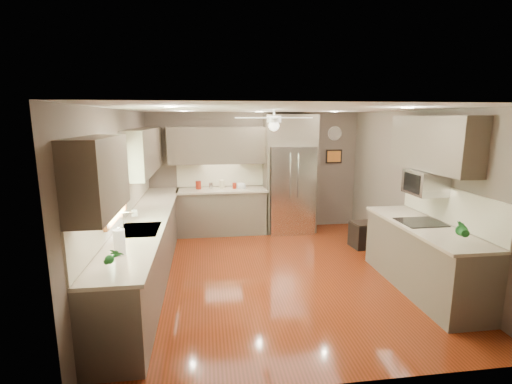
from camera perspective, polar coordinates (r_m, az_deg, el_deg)
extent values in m
plane|color=#511F0A|center=(5.93, 3.10, -12.32)|extent=(5.00, 5.00, 0.00)
plane|color=white|center=(5.44, 3.39, 12.60)|extent=(5.00, 5.00, 0.00)
plane|color=brown|center=(7.98, -0.19, 3.19)|extent=(4.50, 0.00, 4.50)
plane|color=brown|center=(3.22, 11.85, -9.36)|extent=(4.50, 0.00, 4.50)
plane|color=brown|center=(5.58, -20.08, -1.02)|extent=(0.00, 5.00, 5.00)
plane|color=brown|center=(6.37, 23.53, 0.18)|extent=(0.00, 5.00, 5.00)
cylinder|color=maroon|center=(7.71, -8.86, 1.04)|extent=(0.13, 0.13, 0.18)
cylinder|color=silver|center=(7.69, -6.95, 0.99)|extent=(0.08, 0.08, 0.12)
cylinder|color=#BFB38F|center=(7.71, -5.25, 1.20)|extent=(0.12, 0.12, 0.18)
cylinder|color=maroon|center=(7.69, -3.35, 0.98)|extent=(0.11, 0.11, 0.12)
imported|color=white|center=(5.66, -18.16, -3.04)|extent=(0.09, 0.10, 0.18)
imported|color=#18541D|center=(3.83, -21.05, -9.25)|extent=(0.17, 0.13, 0.28)
imported|color=#18541D|center=(4.96, 29.25, -5.11)|extent=(0.21, 0.18, 0.31)
imported|color=#BFB38F|center=(7.68, -2.28, 0.70)|extent=(0.24, 0.24, 0.05)
cube|color=brown|center=(5.88, -16.36, -8.28)|extent=(0.60, 4.70, 0.90)
cube|color=#B9A995|center=(5.74, -16.47, -3.85)|extent=(0.65, 4.70, 0.04)
cube|color=beige|center=(5.73, -19.64, -1.19)|extent=(0.02, 4.70, 0.50)
cube|color=brown|center=(7.78, -5.20, -3.07)|extent=(1.85, 0.60, 0.90)
cube|color=#B9A995|center=(7.66, -5.25, 0.30)|extent=(1.85, 0.65, 0.04)
cube|color=beige|center=(7.92, -5.39, 2.71)|extent=(1.85, 0.02, 0.50)
cube|color=brown|center=(3.91, -23.12, 2.32)|extent=(0.33, 1.20, 0.75)
cube|color=brown|center=(6.74, -16.74, 6.14)|extent=(0.33, 2.40, 0.75)
cube|color=brown|center=(7.69, -5.43, 7.15)|extent=(2.15, 0.33, 0.75)
cube|color=brown|center=(5.73, 25.56, 6.76)|extent=(0.33, 1.70, 0.75)
cube|color=#BFF2B2|center=(5.04, -21.31, 1.12)|extent=(0.01, 1.00, 0.80)
cube|color=#9A562A|center=(4.99, -21.39, 5.99)|extent=(0.05, 1.12, 0.06)
cube|color=#9A562A|center=(5.13, -20.70, -3.61)|extent=(0.05, 1.12, 0.06)
cube|color=#9A562A|center=(4.53, -22.52, -0.05)|extent=(0.05, 0.06, 0.80)
cube|color=#9A562A|center=(5.55, -19.82, 2.08)|extent=(0.05, 0.06, 0.80)
cube|color=silver|center=(5.12, -17.48, -5.68)|extent=(0.50, 0.70, 0.03)
cube|color=#262626|center=(5.13, -17.46, -6.05)|extent=(0.44, 0.62, 0.05)
cylinder|color=silver|center=(5.13, -19.77, -4.36)|extent=(0.02, 0.02, 0.24)
cylinder|color=silver|center=(5.08, -19.20, -3.05)|extent=(0.16, 0.02, 0.02)
cube|color=silver|center=(7.81, 5.26, 0.44)|extent=(0.92, 0.72, 1.82)
cube|color=black|center=(7.54, 5.81, -1.94)|extent=(0.88, 0.02, 0.02)
cube|color=black|center=(7.42, 5.91, 2.52)|extent=(0.01, 0.02, 1.00)
cylinder|color=silver|center=(7.37, 5.37, 2.47)|extent=(0.02, 0.02, 0.90)
cylinder|color=silver|center=(7.41, 6.57, 2.49)|extent=(0.02, 0.02, 0.90)
cube|color=brown|center=(7.74, 5.33, 9.47)|extent=(1.04, 0.60, 0.63)
cube|color=brown|center=(7.77, 1.57, 0.43)|extent=(0.06, 0.60, 1.82)
cube|color=brown|center=(8.00, 8.66, 0.61)|extent=(0.06, 0.60, 1.82)
cube|color=brown|center=(5.75, 24.23, -9.29)|extent=(0.65, 2.20, 0.90)
cube|color=#B9A995|center=(5.60, 24.48, -4.79)|extent=(0.70, 2.20, 0.04)
cube|color=beige|center=(5.72, 27.51, -1.85)|extent=(0.02, 2.20, 0.50)
cube|color=black|center=(5.68, 23.97, -4.28)|extent=(0.56, 0.52, 0.01)
cube|color=silver|center=(5.76, 24.64, 1.32)|extent=(0.42, 0.55, 0.34)
cube|color=black|center=(5.65, 22.84, 1.29)|extent=(0.02, 0.40, 0.26)
cylinder|color=white|center=(5.73, 2.79, 12.14)|extent=(0.03, 0.03, 0.08)
cylinder|color=white|center=(5.73, 2.78, 11.14)|extent=(0.22, 0.22, 0.10)
sphere|color=white|center=(5.73, 2.77, 10.14)|extent=(0.16, 0.16, 0.16)
cube|color=white|center=(5.80, 6.25, 11.29)|extent=(0.48, 0.11, 0.01)
cube|color=white|center=(6.07, 2.17, 11.34)|extent=(0.11, 0.48, 0.01)
cube|color=white|center=(5.68, -0.76, 11.35)|extent=(0.48, 0.11, 0.01)
cube|color=white|center=(5.39, 3.48, 11.34)|extent=(0.11, 0.48, 0.01)
cylinder|color=white|center=(6.64, -11.10, 12.12)|extent=(0.14, 0.14, 0.01)
cylinder|color=white|center=(7.04, 11.95, 12.03)|extent=(0.14, 0.14, 0.01)
cylinder|color=white|center=(4.15, -13.00, 12.67)|extent=(0.14, 0.14, 0.01)
cylinder|color=white|center=(4.75, 22.29, 11.92)|extent=(0.14, 0.14, 0.01)
cylinder|color=white|center=(7.21, 0.56, 12.24)|extent=(0.14, 0.14, 0.01)
cylinder|color=white|center=(8.31, 12.02, 8.81)|extent=(0.30, 0.03, 0.30)
cylinder|color=silver|center=(8.30, 12.05, 8.81)|extent=(0.29, 0.00, 0.29)
cube|color=black|center=(8.34, 11.89, 5.38)|extent=(0.36, 0.03, 0.30)
cube|color=orange|center=(8.32, 11.92, 5.37)|extent=(0.30, 0.01, 0.24)
cube|color=black|center=(7.24, 16.11, -6.43)|extent=(0.45, 0.45, 0.45)
cube|color=black|center=(7.18, 16.22, -4.64)|extent=(0.42, 0.42, 0.03)
cylinder|color=white|center=(4.22, -20.28, -7.30)|extent=(0.12, 0.12, 0.28)
cylinder|color=silver|center=(4.21, -20.29, -7.17)|extent=(0.02, 0.02, 0.30)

